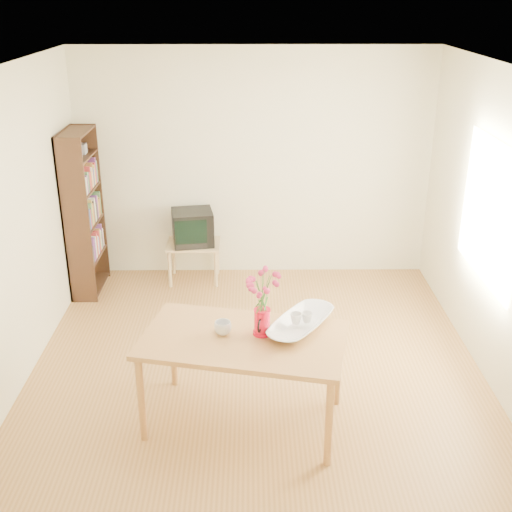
{
  "coord_description": "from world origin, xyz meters",
  "views": [
    {
      "loc": [
        -0.05,
        -4.83,
        3.16
      ],
      "look_at": [
        0.0,
        0.3,
        1.0
      ],
      "focal_mm": 45.0,
      "sensor_mm": 36.0,
      "label": 1
    }
  ],
  "objects_px": {
    "table": "(243,346)",
    "pitcher": "(262,323)",
    "bowl": "(302,302)",
    "television": "(193,227)",
    "mug": "(223,328)"
  },
  "relations": [
    {
      "from": "pitcher",
      "to": "television",
      "type": "xyz_separation_m",
      "value": [
        -0.74,
        2.6,
        -0.19
      ]
    },
    {
      "from": "table",
      "to": "television",
      "type": "bearing_deg",
      "value": 114.9
    },
    {
      "from": "mug",
      "to": "television",
      "type": "relative_size",
      "value": 0.26
    },
    {
      "from": "pitcher",
      "to": "bowl",
      "type": "relative_size",
      "value": 0.45
    },
    {
      "from": "table",
      "to": "pitcher",
      "type": "height_order",
      "value": "pitcher"
    },
    {
      "from": "bowl",
      "to": "table",
      "type": "bearing_deg",
      "value": -161.88
    },
    {
      "from": "television",
      "to": "mug",
      "type": "bearing_deg",
      "value": -89.95
    },
    {
      "from": "mug",
      "to": "television",
      "type": "height_order",
      "value": "mug"
    },
    {
      "from": "bowl",
      "to": "television",
      "type": "xyz_separation_m",
      "value": [
        -1.04,
        2.51,
        -0.32
      ]
    },
    {
      "from": "pitcher",
      "to": "table",
      "type": "bearing_deg",
      "value": -145.36
    },
    {
      "from": "table",
      "to": "mug",
      "type": "distance_m",
      "value": 0.21
    },
    {
      "from": "television",
      "to": "pitcher",
      "type": "bearing_deg",
      "value": -83.8
    },
    {
      "from": "pitcher",
      "to": "bowl",
      "type": "distance_m",
      "value": 0.34
    },
    {
      "from": "bowl",
      "to": "television",
      "type": "height_order",
      "value": "bowl"
    },
    {
      "from": "pitcher",
      "to": "bowl",
      "type": "height_order",
      "value": "bowl"
    }
  ]
}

